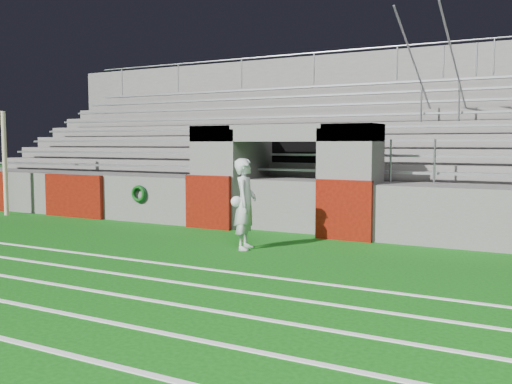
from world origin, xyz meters
The scene contains 5 objects.
ground centered at (0.00, 0.00, 0.00)m, with size 90.00×90.00×0.00m, color #0D500D.
field_post centered at (-8.64, 2.30, 1.55)m, with size 0.13×0.13×3.11m, color beige.
stadium_structure centered at (0.00, 7.97, 1.49)m, with size 26.00×8.48×5.42m.
goalkeeper_with_ball centered at (0.41, 0.96, 0.93)m, with size 0.62×0.78×1.85m.
hose_coil centered at (-4.04, 2.93, 0.79)m, with size 0.49×0.14×0.49m.
Camera 1 is at (6.13, -9.03, 2.15)m, focal length 40.00 mm.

